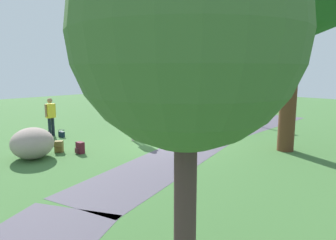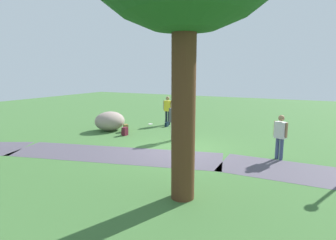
{
  "view_description": "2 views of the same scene",
  "coord_description": "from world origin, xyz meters",
  "px_view_note": "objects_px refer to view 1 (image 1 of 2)",
  "views": [
    {
      "loc": [
        8.84,
        8.17,
        2.89
      ],
      "look_at": [
        -0.39,
        -0.56,
        0.79
      ],
      "focal_mm": 33.02,
      "sensor_mm": 36.0,
      "label": 1
    },
    {
      "loc": [
        -4.47,
        9.8,
        3.09
      ],
      "look_at": [
        0.31,
        0.26,
        1.23
      ],
      "focal_mm": 29.87,
      "sensor_mm": 36.0,
      "label": 2
    }
  ],
  "objects_px": {
    "passerby_on_path": "(215,110)",
    "backpack_by_boulder": "(59,147)",
    "lawn_boulder": "(32,143)",
    "man_near_boulder": "(134,116)",
    "woman_with_handbag": "(51,114)",
    "young_tree_near_path": "(187,36)",
    "frisbee_on_grass": "(32,141)",
    "spare_backpack_on_lawn": "(80,148)",
    "handbag_on_grass": "(62,134)",
    "lamp_post": "(236,82)"
  },
  "relations": [
    {
      "from": "lawn_boulder",
      "to": "man_near_boulder",
      "type": "height_order",
      "value": "man_near_boulder"
    },
    {
      "from": "young_tree_near_path",
      "to": "backpack_by_boulder",
      "type": "relative_size",
      "value": 11.5
    },
    {
      "from": "young_tree_near_path",
      "to": "spare_backpack_on_lawn",
      "type": "height_order",
      "value": "young_tree_near_path"
    },
    {
      "from": "lamp_post",
      "to": "man_near_boulder",
      "type": "bearing_deg",
      "value": -2.37
    },
    {
      "from": "man_near_boulder",
      "to": "spare_backpack_on_lawn",
      "type": "bearing_deg",
      "value": 2.35
    },
    {
      "from": "lamp_post",
      "to": "man_near_boulder",
      "type": "relative_size",
      "value": 2.04
    },
    {
      "from": "woman_with_handbag",
      "to": "frisbee_on_grass",
      "type": "bearing_deg",
      "value": 16.33
    },
    {
      "from": "lawn_boulder",
      "to": "lamp_post",
      "type": "bearing_deg",
      "value": 175.92
    },
    {
      "from": "handbag_on_grass",
      "to": "frisbee_on_grass",
      "type": "height_order",
      "value": "handbag_on_grass"
    },
    {
      "from": "young_tree_near_path",
      "to": "lawn_boulder",
      "type": "xyz_separation_m",
      "value": [
        -1.32,
        -7.63,
        -2.75
      ]
    },
    {
      "from": "young_tree_near_path",
      "to": "frisbee_on_grass",
      "type": "xyz_separation_m",
      "value": [
        -2.34,
        -10.13,
        -3.24
      ]
    },
    {
      "from": "spare_backpack_on_lawn",
      "to": "lamp_post",
      "type": "bearing_deg",
      "value": 178.87
    },
    {
      "from": "passerby_on_path",
      "to": "backpack_by_boulder",
      "type": "bearing_deg",
      "value": -10.12
    },
    {
      "from": "lamp_post",
      "to": "woman_with_handbag",
      "type": "relative_size",
      "value": 2.11
    },
    {
      "from": "woman_with_handbag",
      "to": "spare_backpack_on_lawn",
      "type": "relative_size",
      "value": 4.16
    },
    {
      "from": "backpack_by_boulder",
      "to": "spare_backpack_on_lawn",
      "type": "bearing_deg",
      "value": 121.98
    },
    {
      "from": "lawn_boulder",
      "to": "man_near_boulder",
      "type": "bearing_deg",
      "value": 172.85
    },
    {
      "from": "lamp_post",
      "to": "passerby_on_path",
      "type": "height_order",
      "value": "lamp_post"
    },
    {
      "from": "spare_backpack_on_lawn",
      "to": "woman_with_handbag",
      "type": "bearing_deg",
      "value": -100.77
    },
    {
      "from": "young_tree_near_path",
      "to": "passerby_on_path",
      "type": "height_order",
      "value": "young_tree_near_path"
    },
    {
      "from": "lawn_boulder",
      "to": "handbag_on_grass",
      "type": "bearing_deg",
      "value": -133.86
    },
    {
      "from": "passerby_on_path",
      "to": "backpack_by_boulder",
      "type": "height_order",
      "value": "passerby_on_path"
    },
    {
      "from": "passerby_on_path",
      "to": "handbag_on_grass",
      "type": "relative_size",
      "value": 4.88
    },
    {
      "from": "man_near_boulder",
      "to": "backpack_by_boulder",
      "type": "xyz_separation_m",
      "value": [
        3.0,
        -0.57,
        -0.81
      ]
    },
    {
      "from": "lawn_boulder",
      "to": "frisbee_on_grass",
      "type": "relative_size",
      "value": 7.79
    },
    {
      "from": "lawn_boulder",
      "to": "woman_with_handbag",
      "type": "height_order",
      "value": "woman_with_handbag"
    },
    {
      "from": "lamp_post",
      "to": "frisbee_on_grass",
      "type": "distance_m",
      "value": 10.82
    },
    {
      "from": "young_tree_near_path",
      "to": "woman_with_handbag",
      "type": "xyz_separation_m",
      "value": [
        -3.33,
        -10.42,
        -2.29
      ]
    },
    {
      "from": "man_near_boulder",
      "to": "passerby_on_path",
      "type": "height_order",
      "value": "man_near_boulder"
    },
    {
      "from": "spare_backpack_on_lawn",
      "to": "handbag_on_grass",
      "type": "bearing_deg",
      "value": -106.17
    },
    {
      "from": "young_tree_near_path",
      "to": "frisbee_on_grass",
      "type": "relative_size",
      "value": 17.63
    },
    {
      "from": "woman_with_handbag",
      "to": "passerby_on_path",
      "type": "xyz_separation_m",
      "value": [
        -6.47,
        4.06,
        -0.05
      ]
    },
    {
      "from": "woman_with_handbag",
      "to": "handbag_on_grass",
      "type": "bearing_deg",
      "value": 111.12
    },
    {
      "from": "passerby_on_path",
      "to": "backpack_by_boulder",
      "type": "xyz_separation_m",
      "value": [
        7.53,
        -1.35,
        -0.72
      ]
    },
    {
      "from": "young_tree_near_path",
      "to": "lawn_boulder",
      "type": "bearing_deg",
      "value": -99.81
    },
    {
      "from": "young_tree_near_path",
      "to": "spare_backpack_on_lawn",
      "type": "relative_size",
      "value": 11.5
    },
    {
      "from": "handbag_on_grass",
      "to": "lamp_post",
      "type": "bearing_deg",
      "value": 160.87
    },
    {
      "from": "woman_with_handbag",
      "to": "young_tree_near_path",
      "type": "bearing_deg",
      "value": 72.28
    },
    {
      "from": "lawn_boulder",
      "to": "spare_backpack_on_lawn",
      "type": "xyz_separation_m",
      "value": [
        -1.36,
        0.6,
        -0.31
      ]
    },
    {
      "from": "young_tree_near_path",
      "to": "handbag_on_grass",
      "type": "distance_m",
      "value": 10.98
    },
    {
      "from": "woman_with_handbag",
      "to": "spare_backpack_on_lawn",
      "type": "distance_m",
      "value": 3.54
    },
    {
      "from": "lawn_boulder",
      "to": "man_near_boulder",
      "type": "relative_size",
      "value": 1.18
    },
    {
      "from": "spare_backpack_on_lawn",
      "to": "passerby_on_path",
      "type": "bearing_deg",
      "value": 174.63
    },
    {
      "from": "handbag_on_grass",
      "to": "backpack_by_boulder",
      "type": "height_order",
      "value": "backpack_by_boulder"
    },
    {
      "from": "lamp_post",
      "to": "passerby_on_path",
      "type": "relative_size",
      "value": 2.2
    },
    {
      "from": "frisbee_on_grass",
      "to": "lamp_post",
      "type": "bearing_deg",
      "value": 161.91
    },
    {
      "from": "passerby_on_path",
      "to": "lamp_post",
      "type": "bearing_deg",
      "value": -169.69
    },
    {
      "from": "lamp_post",
      "to": "handbag_on_grass",
      "type": "height_order",
      "value": "lamp_post"
    },
    {
      "from": "passerby_on_path",
      "to": "spare_backpack_on_lawn",
      "type": "distance_m",
      "value": 7.18
    },
    {
      "from": "handbag_on_grass",
      "to": "woman_with_handbag",
      "type": "bearing_deg",
      "value": -68.88
    }
  ]
}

